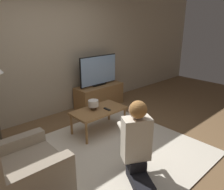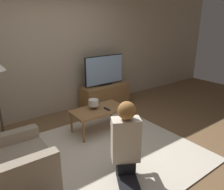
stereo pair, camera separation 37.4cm
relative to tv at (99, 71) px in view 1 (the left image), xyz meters
The scene contains 10 objects.
ground_plane 2.10m from the tv, 122.72° to the right, with size 10.00×10.00×0.00m, color brown.
wall_back 1.18m from the tv, 163.45° to the left, with size 10.00×0.06×2.60m.
rug 2.10m from the tv, 122.72° to the right, with size 2.43×2.37×0.02m.
tv_stand 0.59m from the tv, 90.00° to the right, with size 1.12×0.46×0.50m.
tv is the anchor object (origin of this frame).
coffee_table 1.33m from the tv, 129.88° to the right, with size 0.95×0.51×0.42m.
armchair 2.97m from the tv, 146.96° to the right, with size 0.85×0.84×0.96m.
person_kneeling 2.55m from the tv, 119.20° to the right, with size 0.61×0.83×1.02m.
table_lamp 1.28m from the tv, 134.03° to the right, with size 0.18×0.18×0.17m.
remote 1.33m from the tv, 123.31° to the right, with size 0.04×0.15×0.02m.
Camera 1 is at (-1.98, -2.08, 1.90)m, focal length 35.00 mm.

